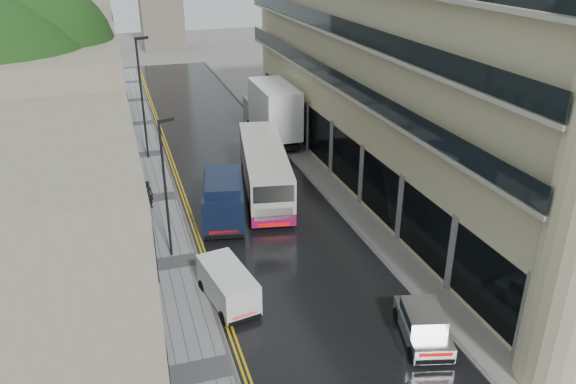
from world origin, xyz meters
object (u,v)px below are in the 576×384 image
white_lorry (263,120)px  tree_near (5,144)px  navy_van (204,212)px  cream_bus (250,191)px  white_van (223,306)px  pedestrian (148,194)px  silver_hatchback (413,345)px  lamp_post_far (142,100)px  lamp_post_near (166,191)px  tree_far (40,90)px

white_lorry → tree_near: bearing=-137.1°
tree_near → navy_van: (8.79, 1.69, -5.47)m
cream_bus → white_van: bearing=-100.3°
white_lorry → cream_bus: bearing=-109.1°
navy_van → pedestrian: bearing=132.8°
tree_near → navy_van: bearing=10.9°
white_van → navy_van: 8.04m
silver_hatchback → lamp_post_far: bearing=121.9°
cream_bus → silver_hatchback: bearing=-68.5°
tree_near → lamp_post_near: size_ratio=1.91×
silver_hatchback → navy_van: 13.93m
silver_hatchback → lamp_post_near: 13.87m
white_lorry → lamp_post_far: bearing=176.2°
pedestrian → white_van: bearing=122.8°
white_van → silver_hatchback: bearing=-44.3°
white_lorry → tree_far: bearing=-174.5°
lamp_post_near → pedestrian: bearing=75.3°
lamp_post_near → white_lorry: bearing=37.7°
white_van → white_lorry: bearing=60.4°
tree_far → white_van: (7.90, -19.31, -5.34)m
lamp_post_near → lamp_post_far: size_ratio=0.83×
lamp_post_near → lamp_post_far: lamp_post_far is taller
lamp_post_near → cream_bus: bearing=14.7°
silver_hatchback → white_van: (-6.62, 4.54, 0.17)m
tree_near → lamp_post_far: (6.76, 15.02, -2.41)m
tree_near → silver_hatchback: bearing=-36.2°
tree_near → cream_bus: 13.52m
navy_van → silver_hatchback: bearing=-52.9°
lamp_post_far → silver_hatchback: bearing=-94.7°
tree_far → white_lorry: bearing=5.2°
tree_far → white_van: bearing=-67.8°
cream_bus → pedestrian: bearing=166.4°
tree_near → navy_van: size_ratio=2.44×
tree_near → pedestrian: (6.09, 6.13, -5.94)m
white_van → lamp_post_near: size_ratio=0.53×
cream_bus → lamp_post_near: bearing=-134.9°
lamp_post_far → white_van: bearing=-108.1°
lamp_post_far → tree_far: bearing=175.4°
tree_near → tree_far: tree_near is taller
lamp_post_far → lamp_post_near: bearing=-112.2°
white_van → lamp_post_far: lamp_post_far is taller
tree_near → tree_far: bearing=88.7°
pedestrian → lamp_post_near: size_ratio=0.24×
white_van → navy_van: bearing=75.9°
silver_hatchback → pedestrian: 19.10m
silver_hatchback → lamp_post_far: lamp_post_far is taller
cream_bus → tree_near: bearing=-153.1°
pedestrian → lamp_post_far: 9.58m
lamp_post_near → lamp_post_far: (0.05, 15.03, 0.77)m
cream_bus → navy_van: cream_bus is taller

